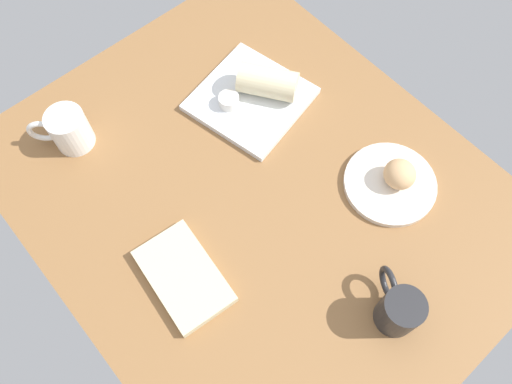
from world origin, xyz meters
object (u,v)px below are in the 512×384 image
object	(u,v)px
breakfast_wrap	(268,82)
book_stack	(184,276)
coffee_mug	(68,129)
sauce_cup	(229,100)
second_mug	(399,309)
scone_pastry	(400,174)
square_plate	(251,99)
round_plate	(390,184)

from	to	relation	value
breakfast_wrap	book_stack	bearing A→B (deg)	173.45
coffee_mug	sauce_cup	bearing A→B (deg)	63.34
sauce_cup	book_stack	world-z (taller)	sauce_cup
second_mug	scone_pastry	bearing A→B (deg)	130.98
square_plate	coffee_mug	xyz separation A→B (cm)	(-18.15, -37.75, 4.09)
round_plate	breakfast_wrap	xyz separation A→B (cm)	(-35.74, -4.04, 4.44)
scone_pastry	coffee_mug	world-z (taller)	coffee_mug
book_stack	second_mug	xyz separation A→B (cm)	(32.74, 26.02, 3.87)
scone_pastry	second_mug	world-z (taller)	second_mug
round_plate	coffee_mug	world-z (taller)	coffee_mug
second_mug	breakfast_wrap	bearing A→B (deg)	163.24
sauce_cup	breakfast_wrap	bearing A→B (deg)	70.92
round_plate	coffee_mug	distance (cm)	71.98
sauce_cup	second_mug	bearing A→B (deg)	-7.28
scone_pastry	breakfast_wrap	distance (cm)	36.64
sauce_cup	coffee_mug	distance (cm)	36.56
coffee_mug	second_mug	size ratio (longest dim) A/B	0.98
square_plate	coffee_mug	bearing A→B (deg)	-115.68
square_plate	second_mug	bearing A→B (deg)	-12.50
sauce_cup	breakfast_wrap	world-z (taller)	breakfast_wrap
round_plate	sauce_cup	xyz separation A→B (cm)	(-38.92, -13.24, 2.33)
scone_pastry	book_stack	size ratio (longest dim) A/B	0.33
book_stack	second_mug	bearing A→B (deg)	38.47
coffee_mug	square_plate	bearing A→B (deg)	64.32
round_plate	sauce_cup	bearing A→B (deg)	-161.22
breakfast_wrap	scone_pastry	bearing A→B (deg)	-116.09
square_plate	round_plate	bearing A→B (deg)	12.34
square_plate	sauce_cup	distance (cm)	5.85
square_plate	book_stack	distance (cm)	45.48
square_plate	coffee_mug	world-z (taller)	coffee_mug
scone_pastry	coffee_mug	distance (cm)	73.08
sauce_cup	scone_pastry	bearing A→B (deg)	20.26
breakfast_wrap	book_stack	size ratio (longest dim) A/B	0.63
round_plate	book_stack	world-z (taller)	book_stack
round_plate	scone_pastry	distance (cm)	3.84
round_plate	second_mug	distance (cm)	28.86
sauce_cup	coffee_mug	size ratio (longest dim) A/B	0.40
breakfast_wrap	second_mug	size ratio (longest dim) A/B	1.10
round_plate	second_mug	bearing A→B (deg)	-46.54
sauce_cup	book_stack	distance (cm)	42.33
round_plate	breakfast_wrap	distance (cm)	36.24
sauce_cup	second_mug	distance (cm)	59.06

